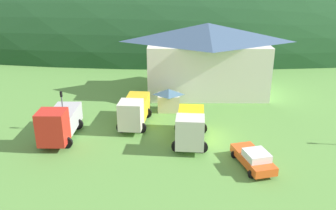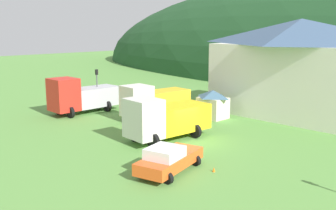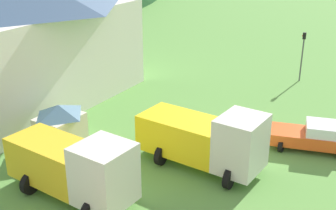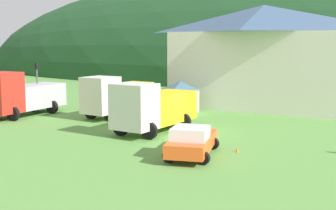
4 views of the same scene
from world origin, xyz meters
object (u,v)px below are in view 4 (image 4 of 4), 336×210
object	(u,v)px
heavy_rig_striped	(116,96)
service_pickup_orange	(192,141)
depot_building	(263,55)
crane_truck_red	(20,94)
traffic_light_west	(37,82)
traffic_cone_near_pickup	(237,152)
flatbed_truck_yellow	(152,107)
play_shed_cream	(181,97)

from	to	relation	value
heavy_rig_striped	service_pickup_orange	world-z (taller)	heavy_rig_striped
depot_building	crane_truck_red	size ratio (longest dim) A/B	2.31
depot_building	heavy_rig_striped	bearing A→B (deg)	-127.65
heavy_rig_striped	traffic_light_west	size ratio (longest dim) A/B	1.63
traffic_light_west	traffic_cone_near_pickup	world-z (taller)	traffic_light_west
crane_truck_red	flatbed_truck_yellow	world-z (taller)	crane_truck_red
crane_truck_red	heavy_rig_striped	distance (m)	7.77
crane_truck_red	service_pickup_orange	bearing A→B (deg)	74.02
play_shed_cream	depot_building	bearing A→B (deg)	53.69
play_shed_cream	flatbed_truck_yellow	bearing A→B (deg)	-75.72
heavy_rig_striped	traffic_cone_near_pickup	xyz separation A→B (m)	(12.69, -6.62, -1.73)
heavy_rig_striped	flatbed_truck_yellow	world-z (taller)	flatbed_truck_yellow
flatbed_truck_yellow	depot_building	bearing A→B (deg)	173.73
traffic_light_west	flatbed_truck_yellow	bearing A→B (deg)	-11.86
depot_building	traffic_cone_near_pickup	world-z (taller)	depot_building
play_shed_cream	heavy_rig_striped	size ratio (longest dim) A/B	0.39
play_shed_cream	heavy_rig_striped	xyz separation A→B (m)	(-3.62, -4.37, 0.35)
traffic_cone_near_pickup	flatbed_truck_yellow	bearing A→B (deg)	159.54
play_shed_cream	crane_truck_red	world-z (taller)	crane_truck_red
traffic_light_west	play_shed_cream	bearing A→B (deg)	27.88
traffic_light_west	traffic_cone_near_pickup	size ratio (longest dim) A/B	7.15
heavy_rig_striped	service_pickup_orange	size ratio (longest dim) A/B	1.31
traffic_cone_near_pickup	heavy_rig_striped	bearing A→B (deg)	152.45
heavy_rig_striped	play_shed_cream	bearing A→B (deg)	145.06
heavy_rig_striped	service_pickup_orange	xyz separation A→B (m)	(10.86, -8.60, -0.90)
crane_truck_red	heavy_rig_striped	bearing A→B (deg)	116.62
heavy_rig_striped	flatbed_truck_yellow	xyz separation A→B (m)	(5.75, -4.03, -0.01)
flatbed_truck_yellow	play_shed_cream	bearing A→B (deg)	-161.39
service_pickup_orange	traffic_light_west	xyz separation A→B (m)	(-18.00, 7.28, 1.77)
crane_truck_red	traffic_light_west	distance (m)	2.30
flatbed_truck_yellow	crane_truck_red	bearing A→B (deg)	-88.22
traffic_light_west	service_pickup_orange	bearing A→B (deg)	-22.01
service_pickup_orange	traffic_light_west	distance (m)	19.50
service_pickup_orange	traffic_cone_near_pickup	size ratio (longest dim) A/B	8.91
service_pickup_orange	traffic_light_west	world-z (taller)	traffic_light_west
crane_truck_red	heavy_rig_striped	world-z (taller)	crane_truck_red
crane_truck_red	traffic_light_west	size ratio (longest dim) A/B	1.67
service_pickup_orange	heavy_rig_striped	bearing A→B (deg)	-142.97
depot_building	play_shed_cream	distance (m)	9.07
heavy_rig_striped	flatbed_truck_yellow	size ratio (longest dim) A/B	0.98
flatbed_truck_yellow	traffic_light_west	size ratio (longest dim) A/B	1.65
crane_truck_red	flatbed_truck_yellow	xyz separation A→B (m)	(12.70, -0.57, -0.08)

